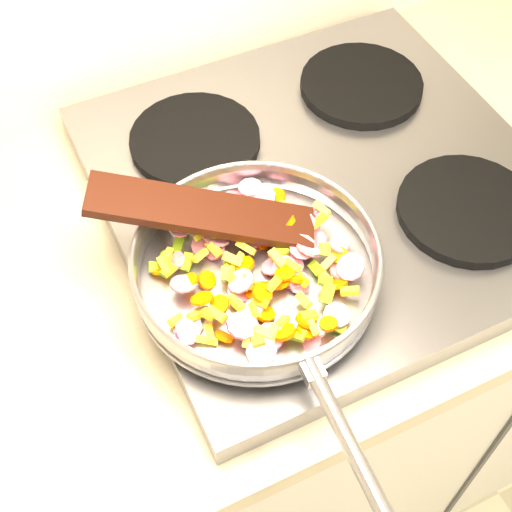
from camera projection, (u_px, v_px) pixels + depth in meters
name	position (u px, v px, depth m)	size (l,w,h in m)	color
cooktop	(324.00, 187.00, 1.02)	(0.60, 0.60, 0.04)	#939399
grate_fl	(282.00, 284.00, 0.88)	(0.19, 0.19, 0.02)	black
grate_fr	(468.00, 210.00, 0.96)	(0.19, 0.19, 0.02)	black
grate_bl	(195.00, 140.00, 1.03)	(0.19, 0.19, 0.02)	black
grate_br	(361.00, 85.00, 1.11)	(0.19, 0.19, 0.02)	black
saute_pan	(257.00, 265.00, 0.86)	(0.34, 0.51, 0.05)	#9E9EA5
vegetable_heap	(261.00, 262.00, 0.87)	(0.25, 0.27, 0.05)	#DA1549
wooden_spatula	(202.00, 212.00, 0.87)	(0.28, 0.06, 0.01)	black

